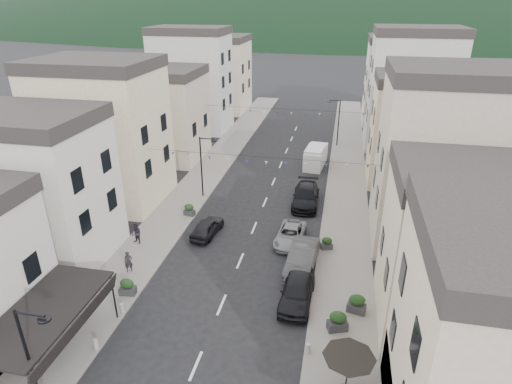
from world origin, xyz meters
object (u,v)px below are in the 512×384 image
Objects in this scene: parked_car_b at (302,258)px; parked_car_e at (207,227)px; delivery_van at (316,156)px; parked_car_a at (297,291)px; parked_car_c at (290,235)px; parked_car_d at (306,196)px; pedestrian_b at (136,234)px; pedestrian_a at (129,262)px.

parked_car_b is 1.28× the size of parked_car_e.
delivery_van reaches higher than parked_car_e.
parked_car_b reaches higher than parked_car_a.
parked_car_a is at bearing -82.50° from delivery_van.
parked_car_a is at bearing -83.94° from parked_car_b.
parked_car_b is 1.13× the size of parked_car_c.
pedestrian_b is at bearing -142.50° from parked_car_d.
parked_car_b is at bearing -66.23° from parked_car_c.
delivery_van is at bearing 96.67° from parked_car_b.
parked_car_a is at bearing 146.50° from parked_car_e.
parked_car_e is at bearing 163.21° from parked_car_b.
parked_car_b is 3.02× the size of pedestrian_b.
pedestrian_b reaches higher than pedestrian_a.
pedestrian_b is at bearing 34.73° from parked_car_e.
parked_car_e is at bearing -107.37° from delivery_van.
pedestrian_b is (-11.63, -2.80, 0.34)m from parked_car_c.
parked_car_a reaches higher than parked_car_e.
parked_car_d is 1.11× the size of delivery_van.
parked_car_c is at bearing 33.70° from pedestrian_b.
parked_car_d is 1.42× the size of parked_car_e.
parked_car_e is at bearing 141.29° from parked_car_a.
parked_car_a reaches higher than parked_car_c.
parked_car_d is 3.64× the size of pedestrian_a.
pedestrian_b is (-1.13, 3.58, 0.07)m from pedestrian_a.
pedestrian_b is at bearing -163.15° from parked_car_c.
parked_car_d is at bearing 18.53° from pedestrian_a.
parked_car_d is at bearing -84.82° from delivery_van.
pedestrian_b is (-12.16, -9.77, 0.14)m from parked_car_d.
parked_car_c is 0.80× the size of parked_car_d.
parked_car_c is 0.89× the size of delivery_van.
delivery_van is at bearing 93.37° from parked_car_a.
parked_car_a is 10.64m from parked_car_e.
pedestrian_b is (-12.98, 4.32, 0.14)m from parked_car_a.
parked_car_c is 2.67× the size of pedestrian_b.
parked_car_a is 0.95× the size of parked_car_b.
parked_car_a is 1.21× the size of parked_car_e.
parked_car_e is 2.36× the size of pedestrian_b.
parked_car_c is at bearing -171.15° from parked_car_e.
pedestrian_b reaches higher than parked_car_c.
parked_car_b is 3.28× the size of pedestrian_a.
parked_car_d is (-0.74, 10.39, -0.02)m from parked_car_b.
parked_car_b is 10.42m from parked_car_d.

